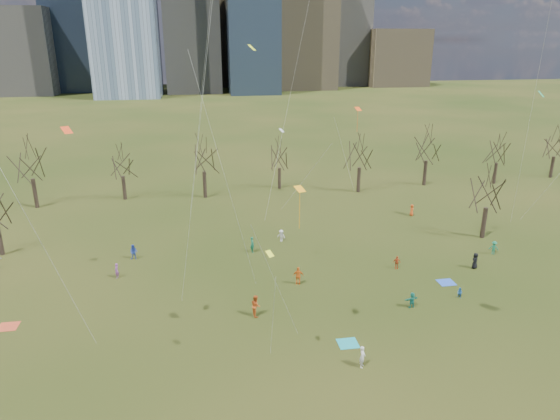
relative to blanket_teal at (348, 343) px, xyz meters
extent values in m
plane|color=black|center=(-3.32, 1.08, -0.01)|extent=(500.00, 500.00, 0.00)
cube|color=#726347|center=(41.68, 216.08, 35.98)|extent=(28.00, 28.00, 72.00)
cube|color=#384C66|center=(-63.32, 221.08, 32.48)|extent=(25.00, 25.00, 65.00)
cube|color=slate|center=(66.68, 231.08, 28.98)|extent=(22.00, 22.00, 58.00)
cube|color=#726347|center=(1.68, 241.08, 23.98)|extent=(30.00, 30.00, 48.00)
cube|color=slate|center=(-88.32, 211.08, 17.98)|extent=(35.00, 30.00, 36.00)
cube|color=#726347|center=(91.68, 226.08, 13.98)|extent=(30.00, 28.00, 28.00)
cylinder|color=black|center=(-34.32, 40.08, 2.12)|extent=(0.55, 0.55, 4.28)
cylinder|color=black|center=(-22.32, 42.08, 1.79)|extent=(0.52, 0.52, 3.60)
cylinder|color=black|center=(-10.32, 41.08, 2.01)|extent=(0.54, 0.54, 4.05)
cylinder|color=black|center=(1.68, 44.08, 1.67)|extent=(0.51, 0.51, 3.38)
cylinder|color=black|center=(13.68, 40.08, 1.97)|extent=(0.54, 0.54, 3.96)
cylinder|color=black|center=(25.68, 42.08, 2.05)|extent=(0.54, 0.54, 4.14)
cylinder|color=black|center=(37.68, 41.08, 1.74)|extent=(0.52, 0.52, 3.51)
cylinder|color=black|center=(49.68, 43.08, 1.85)|extent=(0.53, 0.53, 3.74)
cylinder|color=black|center=(-33.32, 23.08, 1.67)|extent=(0.51, 0.51, 3.38)
cylinder|color=black|center=(22.68, 19.08, 1.90)|extent=(0.53, 0.53, 3.83)
cube|color=teal|center=(0.00, 0.00, 0.00)|extent=(1.60, 1.50, 0.03)
cube|color=blue|center=(12.71, 8.58, 0.00)|extent=(1.60, 1.50, 0.03)
cube|color=#C64627|center=(-27.51, 7.00, 0.00)|extent=(1.60, 1.50, 0.03)
imported|color=silver|center=(0.17, -3.00, 0.84)|extent=(0.66, 0.74, 1.70)
imported|color=#C6521C|center=(-6.72, 5.44, 0.96)|extent=(0.87, 1.05, 1.96)
imported|color=orange|center=(-1.91, 10.60, 0.91)|extent=(1.15, 0.65, 1.85)
imported|color=#1B7D6B|center=(7.30, 4.55, 0.72)|extent=(1.44, 0.73, 1.48)
imported|color=black|center=(17.18, 11.17, 0.85)|extent=(1.01, 0.95, 1.74)
imported|color=#834387|center=(-19.75, 14.99, 0.77)|extent=(0.51, 0.65, 1.58)
imported|color=#296CB5|center=(12.42, 5.46, 0.51)|extent=(0.58, 0.63, 1.05)
imported|color=silver|center=(-1.74, 21.85, 0.71)|extent=(1.08, 0.96, 1.45)
imported|color=#BD421B|center=(9.00, 12.43, 0.70)|extent=(0.86, 0.39, 1.44)
imported|color=#CE4A16|center=(17.44, 28.05, 0.78)|extent=(0.83, 0.92, 1.59)
imported|color=#186F4E|center=(-5.51, 19.20, 0.91)|extent=(0.59, 0.76, 1.84)
imported|color=#263FA5|center=(-18.53, 19.33, 0.85)|extent=(0.93, 0.78, 1.73)
imported|color=#19724C|center=(21.17, 14.20, 0.77)|extent=(1.17, 1.04, 1.58)
plane|color=#FFA515|center=(-4.09, -0.09, 13.03)|extent=(1.05, 1.02, 0.28)
cylinder|color=silver|center=(-6.16, -3.35, 7.21)|extent=(4.16, 6.54, 11.65)
cylinder|color=#FFA515|center=(-4.09, -0.09, 11.43)|extent=(0.04, 0.04, 2.70)
plane|color=#DBF626|center=(-6.31, 8.73, 22.27)|extent=(0.87, 0.92, 0.46)
cylinder|color=silver|center=(-8.78, 5.23, 11.83)|extent=(4.97, 7.02, 20.89)
cylinder|color=silver|center=(-10.91, 2.24, 16.15)|extent=(4.29, 8.54, 29.54)
cylinder|color=silver|center=(-0.03, 23.28, 19.30)|extent=(6.43, 4.47, 35.83)
plane|color=#29B26C|center=(28.79, 20.83, 16.88)|extent=(1.16, 1.14, 0.70)
cylinder|color=silver|center=(-10.51, 25.84, 15.27)|extent=(3.94, 7.34, 27.78)
plane|color=#FF5315|center=(11.78, 36.36, 13.54)|extent=(1.25, 1.16, 0.47)
cylinder|color=silver|center=(9.02, 32.65, 7.46)|extent=(5.55, 7.44, 12.17)
cylinder|color=#FF5315|center=(11.78, 36.36, 11.71)|extent=(0.04, 0.04, 3.00)
plane|color=#F2FF28|center=(-6.54, -2.25, 9.24)|extent=(0.77, 0.74, 0.32)
cylinder|color=silver|center=(-6.61, -4.02, 5.31)|extent=(0.16, 3.54, 7.86)
plane|color=#EA431A|center=(-19.23, 1.14, 17.35)|extent=(1.03, 1.00, 0.40)
cylinder|color=silver|center=(-20.56, -1.60, 9.37)|extent=(2.69, 5.52, 15.97)
cylinder|color=silver|center=(24.34, 15.92, 16.07)|extent=(5.33, 8.41, 29.38)
plane|color=silver|center=(-0.40, 29.61, 11.96)|extent=(0.93, 0.94, 0.45)
cylinder|color=silver|center=(1.70, 25.09, 6.67)|extent=(4.22, 9.05, 10.58)
camera|label=1|loc=(-10.85, -32.71, 22.86)|focal=32.00mm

